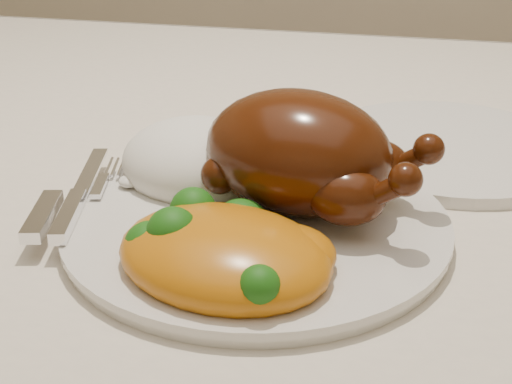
% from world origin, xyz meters
% --- Properties ---
extents(dining_table, '(1.60, 0.90, 0.76)m').
position_xyz_m(dining_table, '(0.00, 0.00, 0.67)').
color(dining_table, brown).
rests_on(dining_table, floor).
extents(tablecloth, '(1.73, 1.03, 0.18)m').
position_xyz_m(tablecloth, '(0.00, 0.00, 0.74)').
color(tablecloth, beige).
rests_on(tablecloth, dining_table).
extents(dinner_plate, '(0.32, 0.32, 0.01)m').
position_xyz_m(dinner_plate, '(0.03, -0.13, 0.77)').
color(dinner_plate, silver).
rests_on(dinner_plate, tablecloth).
extents(side_plate, '(0.28, 0.28, 0.01)m').
position_xyz_m(side_plate, '(0.17, 0.06, 0.77)').
color(side_plate, silver).
rests_on(side_plate, tablecloth).
extents(roast_chicken, '(0.19, 0.14, 0.09)m').
position_xyz_m(roast_chicken, '(0.05, -0.10, 0.82)').
color(roast_chicken, '#471707').
rests_on(roast_chicken, dinner_plate).
extents(rice_mound, '(0.17, 0.16, 0.07)m').
position_xyz_m(rice_mound, '(-0.04, -0.07, 0.79)').
color(rice_mound, white).
rests_on(rice_mound, dinner_plate).
extents(mac_and_cheese, '(0.17, 0.14, 0.05)m').
position_xyz_m(mac_and_cheese, '(0.02, -0.20, 0.79)').
color(mac_and_cheese, orange).
rests_on(mac_and_cheese, dinner_plate).
extents(cutlery, '(0.05, 0.17, 0.01)m').
position_xyz_m(cutlery, '(-0.11, -0.15, 0.79)').
color(cutlery, silver).
rests_on(cutlery, dinner_plate).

